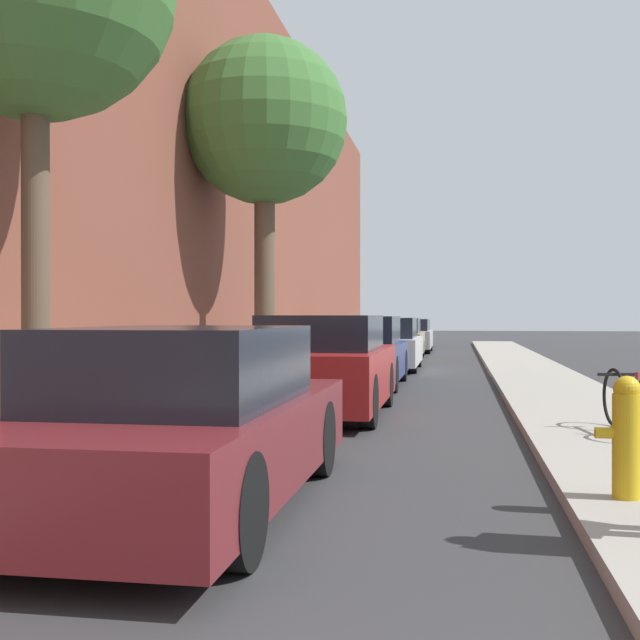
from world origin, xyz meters
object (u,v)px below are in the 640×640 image
bicycle (630,401)px  parked_car_red (324,367)px  parked_car_grey (413,334)px  parked_car_navy (360,353)px  parked_car_silver (407,336)px  parked_car_maroon (188,423)px  street_tree_far (265,124)px  parked_car_white (384,345)px  fire_hydrant (627,435)px  parked_car_champagne (395,340)px

bicycle → parked_car_red: bearing=143.7°
parked_car_red → parked_car_grey: bearing=90.2°
parked_car_navy → parked_car_silver: size_ratio=1.07×
parked_car_maroon → parked_car_red: parked_car_red is taller
parked_car_silver → street_tree_far: bearing=-96.5°
parked_car_white → fire_hydrant: parked_car_white is taller
parked_car_red → parked_car_white: parked_car_red is taller
parked_car_navy → parked_car_white: parked_car_navy is taller
parked_car_white → street_tree_far: size_ratio=0.61×
parked_car_grey → bicycle: 27.20m
parked_car_navy → parked_car_silver: (0.06, 15.12, -0.04)m
parked_car_grey → bicycle: (3.90, -26.92, -0.13)m
parked_car_champagne → fire_hydrant: 20.73m
parked_car_grey → parked_car_white: bearing=-89.8°
parked_car_maroon → parked_car_red: bearing=89.0°
parked_car_maroon → parked_car_red: (0.10, 5.70, 0.05)m
parked_car_navy → bicycle: bearing=-60.2°
parked_car_grey → bicycle: parked_car_grey is taller
parked_car_champagne → parked_car_grey: 9.81m
parked_car_maroon → bicycle: 5.44m
parked_car_white → parked_car_champagne: size_ratio=1.06×
parked_car_maroon → fire_hydrant: 3.24m
parked_car_grey → fire_hydrant: (3.18, -30.29, -0.03)m
fire_hydrant → parked_car_red: bearing=120.5°
parked_car_maroon → parked_car_white: (0.08, 15.56, 0.01)m
parked_car_champagne → parked_car_silver: parked_car_champagne is taller
parked_car_maroon → parked_car_red: 5.70m
bicycle → parked_car_grey: bearing=88.7°
parked_car_red → parked_car_silver: parked_car_red is taller
parked_car_maroon → parked_car_navy: (0.03, 10.58, 0.03)m
parked_car_maroon → parked_car_grey: (0.03, 30.69, -0.04)m
parked_car_grey → fire_hydrant: bearing=-84.0°
parked_car_white → parked_car_grey: size_ratio=0.96×
parked_car_silver → bicycle: size_ratio=2.38×
parked_car_maroon → street_tree_far: street_tree_far is taller
parked_car_maroon → parked_car_champagne: 20.87m
parked_car_grey → bicycle: size_ratio=2.51×
parked_car_silver → bicycle: 22.27m
street_tree_far → parked_car_maroon: bearing=-79.7°
parked_car_white → parked_car_grey: bearing=90.2°
parked_car_champagne → parked_car_red: bearing=-89.5°
parked_car_red → fire_hydrant: size_ratio=4.57×
parked_car_grey → parked_car_champagne: bearing=-90.4°
fire_hydrant → bicycle: 3.44m
street_tree_far → parked_car_champagne: bearing=81.4°
parked_car_silver → street_tree_far: (-1.83, -16.12, 4.57)m
parked_car_red → parked_car_navy: bearing=90.8°
street_tree_far → fire_hydrant: street_tree_far is taller
parked_car_champagne → parked_car_grey: size_ratio=0.91×
parked_car_champagne → fire_hydrant: bearing=-81.0°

